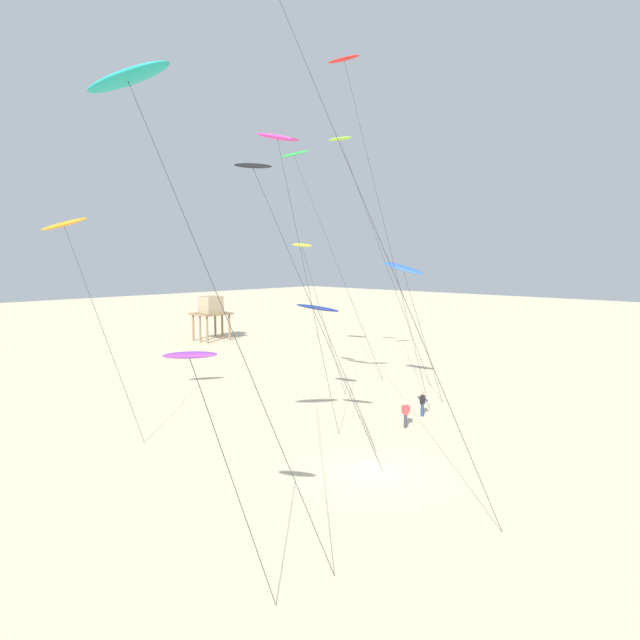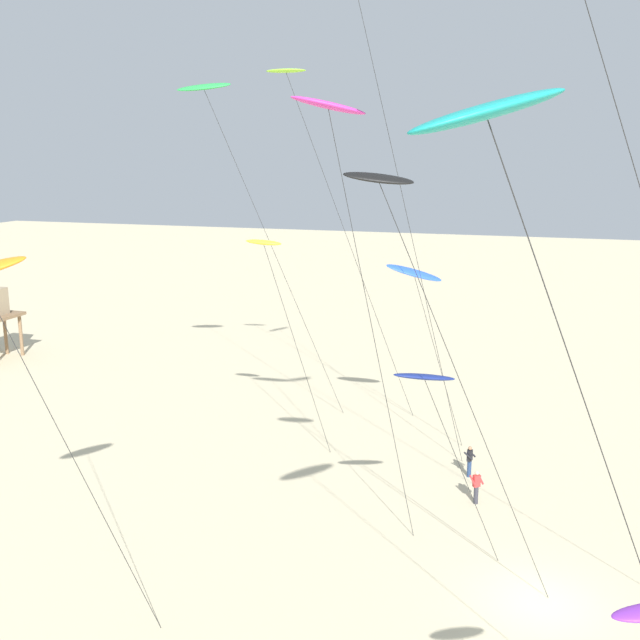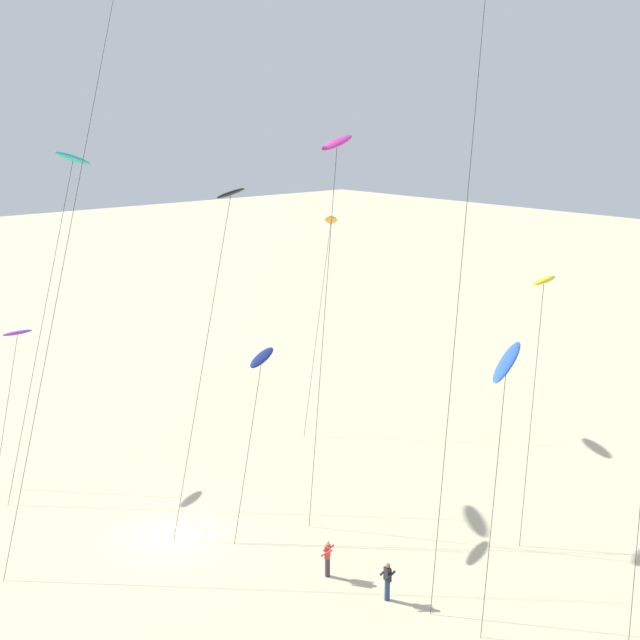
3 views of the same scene
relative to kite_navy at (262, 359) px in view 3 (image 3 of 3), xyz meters
name	(u,v)px [view 3 (image 3 of 3)]	position (x,y,z in m)	size (l,w,h in m)	color
ground_plane	(174,536)	(-0.86, -4.70, -8.03)	(260.00, 260.00, 0.00)	beige
kite_navy	(262,359)	(0.00, 0.00, 0.00)	(2.55, 4.27, 8.39)	navy
kite_yellow	(544,284)	(8.77, 9.95, 3.68)	(2.12, 4.13, 12.08)	yellow
kite_teal	(72,160)	(-12.68, -3.03, 8.95)	(4.78, 8.05, 17.66)	teal
kite_magenta	(337,146)	(0.80, 4.07, 9.91)	(2.70, 4.89, 18.58)	#D8339E
kite_orange	(331,221)	(-8.76, 12.24, 4.75)	(3.55, 5.55, 13.42)	orange
kite_purple	(17,334)	(-12.99, -6.75, -0.22)	(1.97, 3.51, 8.10)	purple
kite_black	(230,199)	(-3.69, 0.96, 7.28)	(3.95, 7.24, 15.92)	black
kite_blue	(507,363)	(12.17, 2.70, 2.03)	(2.44, 4.33, 10.78)	blue
kite_flyer_nearest	(387,580)	(9.52, -0.92, -7.14)	(0.65, 0.63, 1.67)	navy
kite_flyer_middle	(328,557)	(6.55, -1.57, -7.14)	(0.72, 0.73, 1.67)	#33333D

